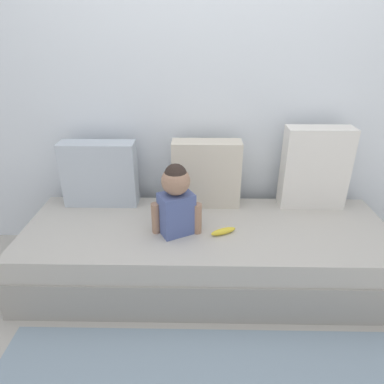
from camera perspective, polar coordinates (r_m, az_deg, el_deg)
The scene contains 8 objects.
ground_plane at distance 2.49m, azimuth 2.26°, elevation -13.88°, with size 12.00×12.00×0.00m, color #B2ADA3.
back_wall at distance 2.50m, azimuth 2.51°, elevation 16.38°, with size 5.64×0.10×2.36m, color silver.
couch at distance 2.36m, azimuth 2.34°, elevation -10.09°, with size 2.44×0.85×0.41m.
throw_pillow_left at distance 2.52m, azimuth -15.09°, elevation 2.95°, with size 0.52×0.16×0.46m, color #B2BCC6.
throw_pillow_center at distance 2.42m, azimuth 2.39°, elevation 3.06°, with size 0.48×0.16×0.48m, color beige.
throw_pillow_right at distance 2.54m, azimuth 19.79°, elevation 3.80°, with size 0.45×0.16×0.58m, color silver.
toddler at distance 2.07m, azimuth -2.66°, elevation -1.12°, with size 0.31×0.22×0.46m.
banana at distance 2.17m, azimuth 5.24°, elevation -6.52°, with size 0.17×0.04×0.04m, color yellow.
Camera 1 is at (-0.06, -1.91, 1.59)m, focal length 32.02 mm.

